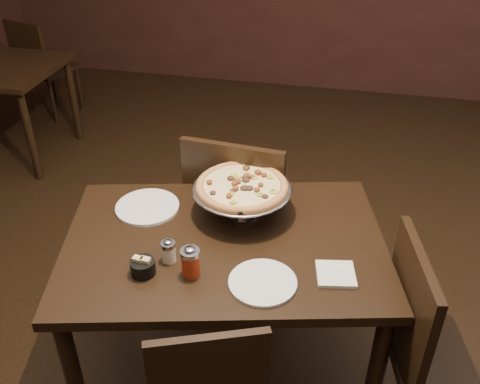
# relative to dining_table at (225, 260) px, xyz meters

# --- Properties ---
(room) EXTENTS (6.04, 7.04, 2.84)m
(room) POSITION_rel_dining_table_xyz_m (0.04, 0.00, 0.74)
(room) COLOR black
(room) RESTS_ON ground
(dining_table) EXTENTS (1.38, 1.08, 0.77)m
(dining_table) POSITION_rel_dining_table_xyz_m (0.00, 0.00, 0.00)
(dining_table) COLOR black
(dining_table) RESTS_ON ground
(pizza_stand) EXTENTS (0.40, 0.40, 0.16)m
(pizza_stand) POSITION_rel_dining_table_xyz_m (0.03, 0.18, 0.23)
(pizza_stand) COLOR #ADADB4
(pizza_stand) RESTS_ON dining_table
(parmesan_shaker) EXTENTS (0.05, 0.05, 0.09)m
(parmesan_shaker) POSITION_rel_dining_table_xyz_m (-0.17, -0.16, 0.14)
(parmesan_shaker) COLOR beige
(parmesan_shaker) RESTS_ON dining_table
(pepper_flake_shaker) EXTENTS (0.07, 0.07, 0.12)m
(pepper_flake_shaker) POSITION_rel_dining_table_xyz_m (-0.07, -0.21, 0.16)
(pepper_flake_shaker) COLOR maroon
(pepper_flake_shaker) RESTS_ON dining_table
(packet_caddy) EXTENTS (0.09, 0.09, 0.07)m
(packet_caddy) POSITION_rel_dining_table_xyz_m (-0.24, -0.24, 0.13)
(packet_caddy) COLOR black
(packet_caddy) RESTS_ON dining_table
(napkin_stack) EXTENTS (0.16, 0.16, 0.01)m
(napkin_stack) POSITION_rel_dining_table_xyz_m (0.43, -0.11, 0.11)
(napkin_stack) COLOR white
(napkin_stack) RESTS_ON dining_table
(plate_left) EXTENTS (0.26, 0.26, 0.01)m
(plate_left) POSITION_rel_dining_table_xyz_m (-0.36, 0.14, 0.11)
(plate_left) COLOR white
(plate_left) RESTS_ON dining_table
(plate_near) EXTENTS (0.24, 0.24, 0.01)m
(plate_near) POSITION_rel_dining_table_xyz_m (0.19, -0.20, 0.11)
(plate_near) COLOR white
(plate_near) RESTS_ON dining_table
(serving_spatula) EXTENTS (0.14, 0.14, 0.02)m
(serving_spatula) POSITION_rel_dining_table_xyz_m (0.10, 0.04, 0.23)
(serving_spatula) COLOR #ADADB4
(serving_spatula) RESTS_ON pizza_stand
(chair_far) EXTENTS (0.50, 0.50, 0.99)m
(chair_far) POSITION_rel_dining_table_xyz_m (-0.04, 0.49, -0.13)
(chair_far) COLOR black
(chair_far) RESTS_ON ground
(chair_side) EXTENTS (0.52, 0.52, 0.94)m
(chair_side) POSITION_rel_dining_table_xyz_m (0.81, -0.13, -0.15)
(chair_side) COLOR black
(chair_side) RESTS_ON ground
(bg_chair_far) EXTENTS (0.49, 0.49, 0.84)m
(bg_chair_far) POSITION_rel_dining_table_xyz_m (-2.18, 2.34, -0.21)
(bg_chair_far) COLOR black
(bg_chair_far) RESTS_ON ground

